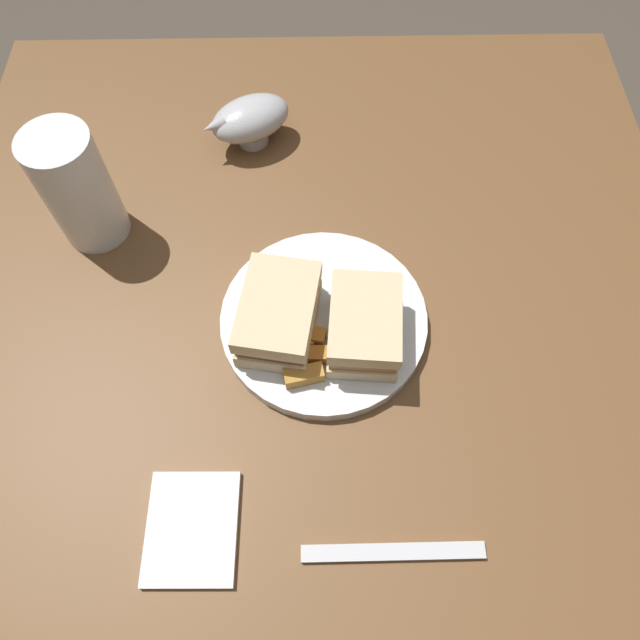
{
  "coord_description": "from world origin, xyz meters",
  "views": [
    {
      "loc": [
        0.3,
        -0.0,
        1.36
      ],
      "look_at": [
        -0.01,
        0.01,
        0.77
      ],
      "focal_mm": 32.98,
      "sensor_mm": 36.0,
      "label": 1
    }
  ],
  "objects_px": {
    "sandwich_half_left": "(279,314)",
    "pint_glass": "(81,194)",
    "napkin": "(193,528)",
    "sandwich_half_right": "(365,326)",
    "gravy_boat": "(250,119)",
    "fork": "(394,552)",
    "plate": "(324,320)"
  },
  "relations": [
    {
      "from": "sandwich_half_left",
      "to": "sandwich_half_right",
      "type": "xyz_separation_m",
      "value": [
        0.02,
        0.09,
        0.0
      ]
    },
    {
      "from": "plate",
      "to": "napkin",
      "type": "xyz_separation_m",
      "value": [
        0.23,
        -0.14,
        -0.0
      ]
    },
    {
      "from": "napkin",
      "to": "fork",
      "type": "height_order",
      "value": "napkin"
    },
    {
      "from": "sandwich_half_left",
      "to": "plate",
      "type": "bearing_deg",
      "value": 102.63
    },
    {
      "from": "sandwich_half_right",
      "to": "napkin",
      "type": "distance_m",
      "value": 0.27
    },
    {
      "from": "napkin",
      "to": "plate",
      "type": "bearing_deg",
      "value": 149.33
    },
    {
      "from": "fork",
      "to": "napkin",
      "type": "bearing_deg",
      "value": -7.56
    },
    {
      "from": "plate",
      "to": "gravy_boat",
      "type": "distance_m",
      "value": 0.31
    },
    {
      "from": "sandwich_half_left",
      "to": "napkin",
      "type": "xyz_separation_m",
      "value": [
        0.22,
        -0.09,
        -0.04
      ]
    },
    {
      "from": "gravy_boat",
      "to": "fork",
      "type": "bearing_deg",
      "value": 15.93
    },
    {
      "from": "gravy_boat",
      "to": "plate",
      "type": "bearing_deg",
      "value": 17.86
    },
    {
      "from": "pint_glass",
      "to": "napkin",
      "type": "bearing_deg",
      "value": 22.14
    },
    {
      "from": "gravy_boat",
      "to": "fork",
      "type": "xyz_separation_m",
      "value": [
        0.55,
        0.16,
        -0.04
      ]
    },
    {
      "from": "sandwich_half_left",
      "to": "gravy_boat",
      "type": "bearing_deg",
      "value": -171.74
    },
    {
      "from": "fork",
      "to": "sandwich_half_left",
      "type": "bearing_deg",
      "value": -65.34
    },
    {
      "from": "plate",
      "to": "fork",
      "type": "distance_m",
      "value": 0.26
    },
    {
      "from": "napkin",
      "to": "sandwich_half_left",
      "type": "bearing_deg",
      "value": 158.6
    },
    {
      "from": "plate",
      "to": "sandwich_half_right",
      "type": "relative_size",
      "value": 2.13
    },
    {
      "from": "pint_glass",
      "to": "plate",
      "type": "bearing_deg",
      "value": 63.29
    },
    {
      "from": "sandwich_half_left",
      "to": "gravy_boat",
      "type": "distance_m",
      "value": 0.31
    },
    {
      "from": "pint_glass",
      "to": "sandwich_half_right",
      "type": "bearing_deg",
      "value": 62.46
    },
    {
      "from": "fork",
      "to": "gravy_boat",
      "type": "bearing_deg",
      "value": -74.18
    },
    {
      "from": "napkin",
      "to": "pint_glass",
      "type": "bearing_deg",
      "value": -157.86
    },
    {
      "from": "plate",
      "to": "sandwich_half_left",
      "type": "xyz_separation_m",
      "value": [
        0.01,
        -0.05,
        0.04
      ]
    },
    {
      "from": "pint_glass",
      "to": "napkin",
      "type": "distance_m",
      "value": 0.41
    },
    {
      "from": "napkin",
      "to": "fork",
      "type": "bearing_deg",
      "value": 82.55
    },
    {
      "from": "plate",
      "to": "sandwich_half_left",
      "type": "height_order",
      "value": "sandwich_half_left"
    },
    {
      "from": "sandwich_half_left",
      "to": "pint_glass",
      "type": "distance_m",
      "value": 0.29
    },
    {
      "from": "sandwich_half_left",
      "to": "pint_glass",
      "type": "bearing_deg",
      "value": -123.33
    },
    {
      "from": "plate",
      "to": "sandwich_half_right",
      "type": "height_order",
      "value": "sandwich_half_right"
    },
    {
      "from": "sandwich_half_right",
      "to": "gravy_boat",
      "type": "xyz_separation_m",
      "value": [
        -0.32,
        -0.14,
        -0.01
      ]
    },
    {
      "from": "plate",
      "to": "napkin",
      "type": "distance_m",
      "value": 0.27
    }
  ]
}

